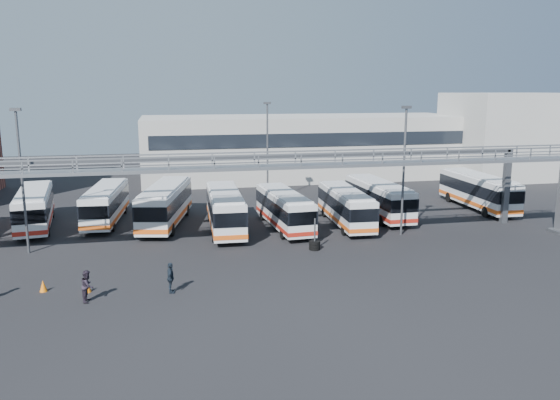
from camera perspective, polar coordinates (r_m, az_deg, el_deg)
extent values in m
plane|color=black|center=(34.79, -1.00, -7.70)|extent=(140.00, 140.00, 0.00)
cube|color=#4C4F54|center=(49.93, 27.22, -2.90)|extent=(1.40, 1.40, 0.25)
cube|color=gray|center=(38.15, -2.47, 3.44)|extent=(50.00, 1.80, 0.22)
cube|color=gray|center=(37.20, -2.27, 4.71)|extent=(50.00, 0.10, 0.10)
cube|color=gray|center=(38.87, -2.69, 5.00)|extent=(50.00, 0.10, 0.10)
cube|color=#4C4F54|center=(42.04, -3.39, 4.45)|extent=(45.00, 0.50, 0.35)
cube|color=#9E9E99|center=(72.97, 2.54, 5.62)|extent=(42.00, 14.00, 8.00)
cube|color=#B2B2AD|center=(78.25, 22.60, 6.25)|extent=(14.00, 12.00, 11.00)
cylinder|color=#4C4F54|center=(41.91, -25.32, 1.55)|extent=(0.18, 0.18, 10.00)
cube|color=#4C4F54|center=(41.44, -25.92, 8.51)|extent=(0.70, 0.35, 0.22)
cylinder|color=#4C4F54|center=(43.77, 12.79, 2.75)|extent=(0.18, 0.18, 10.00)
cube|color=#4C4F54|center=(43.32, 13.09, 9.43)|extent=(0.70, 0.35, 0.22)
cylinder|color=#4C4F54|center=(55.59, -1.32, 4.83)|extent=(0.18, 0.18, 10.00)
cube|color=#4C4F54|center=(55.24, -1.34, 10.09)|extent=(0.70, 0.35, 0.22)
cube|color=silver|center=(50.05, -24.27, -0.68)|extent=(3.81, 10.88, 2.66)
cube|color=black|center=(49.99, -24.29, -0.33)|extent=(3.88, 10.94, 1.06)
cube|color=#A92014|center=(50.24, -24.18, -1.73)|extent=(3.87, 10.93, 0.34)
cube|color=silver|center=(49.79, -24.40, 0.90)|extent=(3.43, 9.79, 0.15)
cylinder|color=black|center=(47.12, -25.76, -3.12)|extent=(0.42, 1.00, 0.97)
cylinder|color=black|center=(46.91, -23.12, -2.95)|extent=(0.42, 1.00, 0.97)
cylinder|color=black|center=(53.73, -25.04, -1.37)|extent=(0.42, 1.00, 0.97)
cylinder|color=black|center=(53.55, -22.73, -1.22)|extent=(0.42, 1.00, 0.97)
cube|color=silver|center=(49.83, -17.74, -0.31)|extent=(3.23, 10.54, 2.60)
cube|color=black|center=(49.77, -17.76, 0.04)|extent=(3.30, 10.61, 1.04)
cube|color=#E15515|center=(50.02, -17.67, -1.34)|extent=(3.29, 10.60, 0.33)
cube|color=silver|center=(49.58, -17.83, 1.25)|extent=(2.91, 9.49, 0.15)
cylinder|color=black|center=(47.14, -19.63, -2.64)|extent=(0.36, 0.96, 0.94)
cylinder|color=black|center=(46.72, -17.09, -2.60)|extent=(0.36, 0.96, 0.94)
cylinder|color=black|center=(53.48, -18.14, -0.93)|extent=(0.36, 0.96, 0.94)
cylinder|color=black|center=(53.11, -15.90, -0.87)|extent=(0.36, 0.96, 0.94)
cube|color=silver|center=(47.49, -11.88, -0.37)|extent=(4.86, 11.60, 2.83)
cube|color=black|center=(47.42, -11.89, 0.02)|extent=(4.93, 11.68, 1.13)
cube|color=#E15515|center=(47.70, -11.83, -1.55)|extent=(4.92, 11.66, 0.36)
cube|color=silver|center=(47.21, -11.95, 1.40)|extent=(4.37, 10.44, 0.16)
cylinder|color=black|center=(44.61, -14.21, -3.04)|extent=(0.51, 1.07, 1.03)
cylinder|color=black|center=(44.10, -11.26, -3.07)|extent=(0.51, 1.07, 1.03)
cylinder|color=black|center=(51.47, -12.28, -1.03)|extent=(0.51, 1.07, 1.03)
cylinder|color=black|center=(51.03, -9.72, -1.04)|extent=(0.51, 1.07, 1.03)
cube|color=silver|center=(44.99, -5.77, -0.93)|extent=(2.85, 10.97, 2.72)
cube|color=black|center=(44.92, -5.78, -0.53)|extent=(2.92, 11.03, 1.09)
cube|color=#E15515|center=(45.21, -5.74, -2.12)|extent=(2.91, 11.02, 0.35)
cube|color=silver|center=(44.71, -5.80, 0.87)|extent=(2.57, 9.87, 0.16)
cylinder|color=black|center=(41.86, -6.90, -3.75)|extent=(0.33, 1.00, 0.99)
cylinder|color=black|center=(42.03, -3.85, -3.63)|extent=(0.33, 1.00, 0.99)
cylinder|color=black|center=(48.61, -7.36, -1.62)|extent=(0.33, 1.00, 0.99)
cylinder|color=black|center=(48.76, -4.74, -1.52)|extent=(0.33, 1.00, 0.99)
cube|color=silver|center=(45.44, 0.43, -0.90)|extent=(2.96, 10.29, 2.54)
cube|color=black|center=(45.38, 0.43, -0.53)|extent=(3.03, 10.35, 1.02)
cube|color=#A92014|center=(45.64, 0.43, -2.01)|extent=(3.02, 10.34, 0.32)
cube|color=silver|center=(45.17, 0.43, 0.76)|extent=(2.67, 9.26, 0.15)
cylinder|color=black|center=(42.41, 0.31, -3.50)|extent=(0.34, 0.94, 0.92)
cylinder|color=black|center=(43.01, 2.96, -3.31)|extent=(0.34, 0.94, 0.92)
cylinder|color=black|center=(48.51, -1.82, -1.59)|extent=(0.34, 0.94, 0.92)
cylinder|color=black|center=(49.04, 0.53, -1.45)|extent=(0.34, 0.94, 0.92)
cube|color=silver|center=(46.87, 6.86, -0.60)|extent=(2.76, 10.26, 2.54)
cube|color=black|center=(46.81, 6.87, -0.24)|extent=(2.82, 10.32, 1.02)
cube|color=#E15515|center=(47.07, 6.84, -1.67)|extent=(2.81, 10.31, 0.32)
cube|color=silver|center=(46.61, 6.90, 1.02)|extent=(2.48, 9.23, 0.15)
cylinder|color=black|center=(43.83, 6.71, -3.09)|extent=(0.32, 0.94, 0.92)
cylinder|color=black|center=(44.44, 9.28, -2.96)|extent=(0.32, 0.94, 0.92)
cylinder|color=black|center=(49.93, 4.65, -1.25)|extent=(0.32, 0.94, 0.92)
cylinder|color=black|center=(50.47, 6.93, -1.16)|extent=(0.32, 0.94, 0.92)
cube|color=silver|center=(50.36, 10.23, 0.23)|extent=(2.69, 10.72, 2.66)
cube|color=black|center=(50.30, 10.24, 0.58)|extent=(2.76, 10.78, 1.07)
cube|color=#A92014|center=(50.54, 10.19, -0.82)|extent=(2.75, 10.77, 0.34)
cube|color=silver|center=(50.10, 10.29, 1.81)|extent=(2.42, 9.64, 0.16)
cylinder|color=black|center=(47.15, 10.62, -2.14)|extent=(0.32, 0.98, 0.97)
cylinder|color=black|center=(48.07, 12.99, -1.98)|extent=(0.32, 0.98, 0.97)
cylinder|color=black|center=(53.29, 7.64, -0.48)|extent=(0.32, 0.98, 0.97)
cylinder|color=black|center=(54.10, 9.80, -0.36)|extent=(0.32, 0.98, 0.97)
cube|color=silver|center=(56.28, 19.98, 0.96)|extent=(2.85, 11.09, 2.75)
cube|color=black|center=(56.23, 20.01, 1.28)|extent=(2.91, 11.15, 1.10)
cube|color=#E15515|center=(56.46, 19.92, -0.02)|extent=(2.90, 11.14, 0.35)
cube|color=silver|center=(56.05, 20.08, 2.42)|extent=(2.57, 9.98, 0.16)
cylinder|color=black|center=(52.99, 20.72, -1.18)|extent=(0.33, 1.01, 1.00)
cylinder|color=black|center=(54.18, 22.77, -1.07)|extent=(0.33, 1.01, 1.00)
cylinder|color=black|center=(59.00, 17.24, 0.28)|extent=(0.33, 1.01, 1.00)
cylinder|color=black|center=(60.07, 19.16, 0.35)|extent=(0.33, 1.01, 1.00)
imported|color=#261E2A|center=(31.96, -19.46, -8.45)|extent=(0.77, 0.94, 1.77)
imported|color=#19222D|center=(31.97, -11.36, -7.98)|extent=(0.53, 1.08, 1.79)
cone|color=orange|center=(33.53, -19.51, -8.51)|extent=(0.52, 0.52, 0.69)
cone|color=orange|center=(34.55, -23.51, -8.23)|extent=(0.55, 0.55, 0.67)
cylinder|color=black|center=(39.84, 3.63, -5.04)|extent=(0.82, 0.82, 0.19)
cylinder|color=black|center=(39.78, 3.64, -4.74)|extent=(0.82, 0.82, 0.19)
cylinder|color=black|center=(39.72, 3.64, -4.45)|extent=(0.82, 0.82, 0.19)
cylinder|color=#4C4F54|center=(39.55, 3.65, -3.58)|extent=(0.12, 0.12, 2.33)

